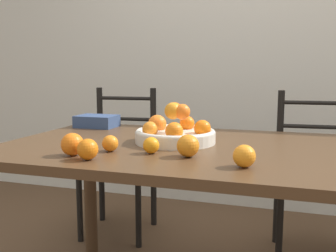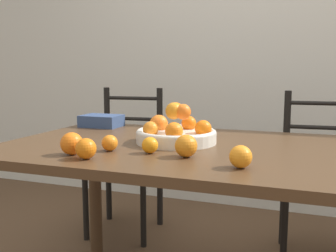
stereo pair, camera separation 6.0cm
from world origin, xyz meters
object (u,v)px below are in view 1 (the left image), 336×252
(orange_loose_3, at_px, (151,145))
(orange_loose_5, at_px, (188,146))
(orange_loose_2, at_px, (110,143))
(chair_right, at_px, (314,179))
(orange_loose_0, at_px, (88,149))
(orange_loose_1, at_px, (72,144))
(orange_loose_4, at_px, (244,156))
(fruit_bowl, at_px, (175,132))
(chair_left, at_px, (120,164))
(book_stack, at_px, (97,121))

(orange_loose_3, height_order, orange_loose_5, orange_loose_5)
(orange_loose_2, bearing_deg, chair_right, 51.98)
(orange_loose_0, xyz_separation_m, orange_loose_1, (-0.08, 0.04, 0.00))
(orange_loose_4, bearing_deg, fruit_bowl, 134.33)
(fruit_bowl, bearing_deg, orange_loose_0, -116.09)
(orange_loose_3, distance_m, chair_left, 1.19)
(orange_loose_4, xyz_separation_m, chair_right, (0.27, 1.08, -0.34))
(orange_loose_2, height_order, orange_loose_3, same)
(orange_loose_3, distance_m, orange_loose_5, 0.14)
(orange_loose_4, xyz_separation_m, chair_left, (-0.93, 1.08, -0.34))
(orange_loose_4, height_order, chair_left, chair_left)
(orange_loose_5, bearing_deg, orange_loose_4, -23.39)
(orange_loose_4, height_order, chair_right, chair_right)
(orange_loose_2, bearing_deg, book_stack, 122.20)
(orange_loose_2, xyz_separation_m, orange_loose_4, (0.51, -0.09, 0.01))
(orange_loose_4, relative_size, book_stack, 0.35)
(orange_loose_0, xyz_separation_m, orange_loose_5, (0.31, 0.15, 0.00))
(orange_loose_5, bearing_deg, orange_loose_3, 174.33)
(orange_loose_5, height_order, chair_right, chair_right)
(orange_loose_4, bearing_deg, orange_loose_3, 163.51)
(orange_loose_4, distance_m, orange_loose_5, 0.22)
(chair_left, xyz_separation_m, chair_right, (1.20, 0.00, 0.00))
(orange_loose_3, height_order, orange_loose_4, orange_loose_4)
(orange_loose_3, distance_m, orange_loose_4, 0.36)
(orange_loose_2, relative_size, book_stack, 0.30)
(orange_loose_2, xyz_separation_m, orange_loose_3, (0.16, 0.01, -0.00))
(orange_loose_4, relative_size, orange_loose_5, 0.90)
(chair_left, bearing_deg, book_stack, -85.47)
(orange_loose_5, bearing_deg, orange_loose_2, 179.51)
(orange_loose_1, bearing_deg, chair_right, 51.56)
(book_stack, bearing_deg, orange_loose_0, -64.38)
(orange_loose_1, relative_size, orange_loose_3, 1.34)
(fruit_bowl, relative_size, orange_loose_3, 5.52)
(fruit_bowl, relative_size, orange_loose_5, 4.20)
(orange_loose_5, bearing_deg, chair_right, 64.46)
(fruit_bowl, bearing_deg, chair_left, 128.65)
(orange_loose_5, bearing_deg, chair_left, 125.93)
(orange_loose_3, height_order, book_stack, book_stack)
(orange_loose_3, distance_m, book_stack, 0.74)
(orange_loose_3, bearing_deg, book_stack, 133.16)
(orange_loose_4, distance_m, chair_right, 1.17)
(orange_loose_2, relative_size, orange_loose_5, 0.77)
(book_stack, bearing_deg, orange_loose_4, -36.96)
(chair_right, bearing_deg, orange_loose_0, -129.09)
(orange_loose_4, bearing_deg, chair_right, 75.97)
(orange_loose_1, relative_size, orange_loose_2, 1.33)
(orange_loose_3, relative_size, chair_right, 0.06)
(fruit_bowl, height_order, orange_loose_0, fruit_bowl)
(orange_loose_0, bearing_deg, fruit_bowl, 63.91)
(orange_loose_5, distance_m, chair_right, 1.16)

